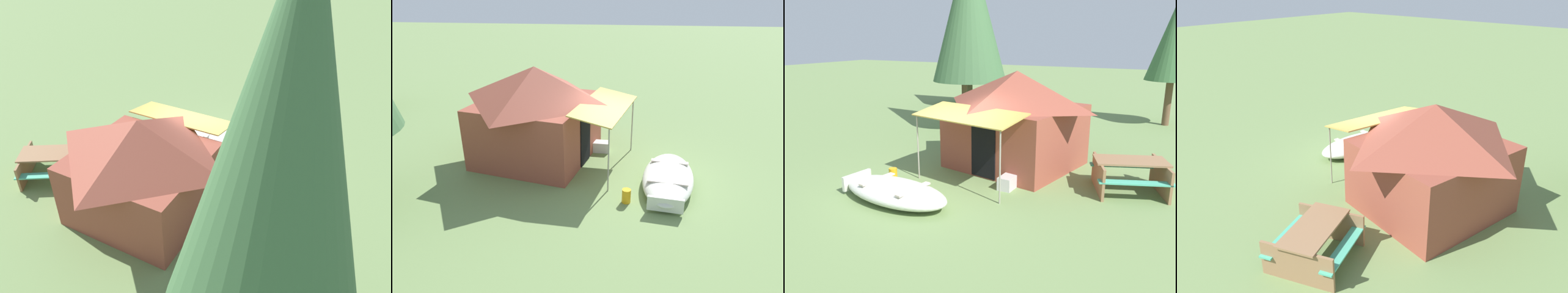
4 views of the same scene
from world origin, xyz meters
The scene contains 6 objects.
ground_plane centered at (0.00, 0.00, 0.00)m, with size 80.00×80.00×0.00m, color #6E8950.
beached_rowboat centered at (-0.59, -1.04, 0.24)m, with size 2.91×1.58×0.45m.
canvas_cabin_tent centered at (0.77, 2.62, 1.38)m, with size 3.89×4.70×2.66m.
picnic_table centered at (3.93, 2.01, 0.48)m, with size 2.06×2.00×0.78m.
cooler_box centered at (1.32, 0.85, 0.16)m, with size 0.54×0.33×0.32m, color silver.
fuel_can centered at (-1.47, -0.03, 0.17)m, with size 0.21×0.21×0.34m, color orange.
Camera 4 is at (8.00, 7.09, 5.28)m, focal length 35.98 mm.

